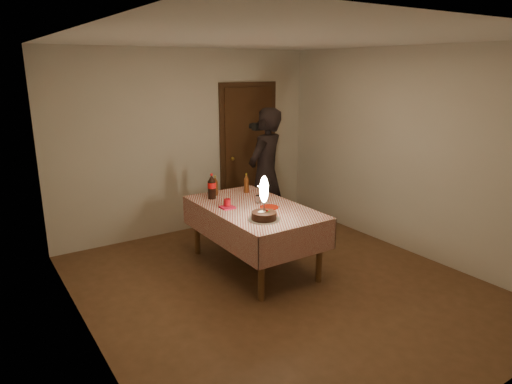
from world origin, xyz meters
TOP-DOWN VIEW (x-y plane):
  - ground at (0.00, 0.00)m, footprint 4.00×4.50m
  - room_shell at (0.03, 0.08)m, footprint 4.04×4.54m
  - dining_table at (0.03, 0.59)m, footprint 1.02×1.72m
  - birthday_cake at (-0.14, 0.13)m, footprint 0.34×0.34m
  - red_plate at (0.16, 0.46)m, footprint 0.22×0.22m
  - red_cup at (-0.25, 0.73)m, footprint 0.08×0.08m
  - clear_cup at (0.16, 0.68)m, footprint 0.07×0.07m
  - napkin_stack at (-0.26, 0.70)m, footprint 0.15×0.15m
  - cola_bottle at (-0.22, 1.16)m, footprint 0.10×0.10m
  - amber_bottle_left at (-0.11, 1.27)m, footprint 0.06×0.06m
  - amber_bottle_right at (0.29, 1.16)m, footprint 0.06×0.06m
  - photographer at (0.75, 1.39)m, footprint 0.79×0.68m

SIDE VIEW (x-z plane):
  - ground at x=0.00m, z-range -0.01..0.01m
  - dining_table at x=0.03m, z-range 0.28..1.04m
  - red_plate at x=0.16m, z-range 0.76..0.77m
  - napkin_stack at x=-0.26m, z-range 0.76..0.78m
  - clear_cup at x=0.16m, z-range 0.76..0.85m
  - red_cup at x=-0.25m, z-range 0.76..0.86m
  - amber_bottle_left at x=-0.11m, z-range 0.75..1.01m
  - amber_bottle_right at x=0.29m, z-range 0.75..1.01m
  - birthday_cake at x=-0.14m, z-range 0.64..1.13m
  - photographer at x=0.75m, z-range 0.00..1.82m
  - cola_bottle at x=-0.22m, z-range 0.76..1.07m
  - room_shell at x=0.03m, z-range 0.34..2.96m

